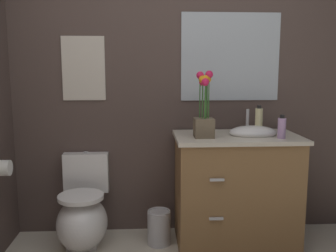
{
  "coord_description": "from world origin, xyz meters",
  "views": [
    {
      "loc": [
        -0.23,
        -1.41,
        1.37
      ],
      "look_at": [
        -0.06,
        1.31,
        0.94
      ],
      "focal_mm": 40.42,
      "sensor_mm": 36.0,
      "label": 1
    }
  ],
  "objects_px": {
    "lotion_bottle": "(282,128)",
    "toilet_paper_roll": "(2,168)",
    "toilet": "(83,215)",
    "trash_bin": "(159,227)",
    "wall_poster": "(84,68)",
    "soap_bottle": "(259,120)",
    "flower_vase": "(204,112)",
    "vanity_cabinet": "(236,188)",
    "wall_mirror": "(230,57)"
  },
  "relations": [
    {
      "from": "lotion_bottle",
      "to": "trash_bin",
      "type": "bearing_deg",
      "value": 169.65
    },
    {
      "from": "trash_bin",
      "to": "vanity_cabinet",
      "type": "bearing_deg",
      "value": -1.52
    },
    {
      "from": "toilet",
      "to": "trash_bin",
      "type": "relative_size",
      "value": 2.54
    },
    {
      "from": "wall_poster",
      "to": "wall_mirror",
      "type": "distance_m",
      "value": 1.18
    },
    {
      "from": "toilet",
      "to": "lotion_bottle",
      "type": "distance_m",
      "value": 1.63
    },
    {
      "from": "trash_bin",
      "to": "wall_mirror",
      "type": "distance_m",
      "value": 1.47
    },
    {
      "from": "soap_bottle",
      "to": "trash_bin",
      "type": "height_order",
      "value": "soap_bottle"
    },
    {
      "from": "trash_bin",
      "to": "toilet_paper_roll",
      "type": "distance_m",
      "value": 1.23
    },
    {
      "from": "trash_bin",
      "to": "toilet_paper_roll",
      "type": "bearing_deg",
      "value": -170.33
    },
    {
      "from": "toilet",
      "to": "lotion_bottle",
      "type": "xyz_separation_m",
      "value": [
        1.46,
        -0.17,
        0.7
      ]
    },
    {
      "from": "toilet",
      "to": "toilet_paper_roll",
      "type": "xyz_separation_m",
      "value": [
        -0.51,
        -0.2,
        0.44
      ]
    },
    {
      "from": "toilet_paper_roll",
      "to": "toilet",
      "type": "bearing_deg",
      "value": 21.18
    },
    {
      "from": "toilet",
      "to": "vanity_cabinet",
      "type": "relative_size",
      "value": 0.66
    },
    {
      "from": "vanity_cabinet",
      "to": "toilet_paper_roll",
      "type": "relative_size",
      "value": 9.46
    },
    {
      "from": "trash_bin",
      "to": "toilet_paper_roll",
      "type": "relative_size",
      "value": 2.47
    },
    {
      "from": "vanity_cabinet",
      "to": "wall_mirror",
      "type": "height_order",
      "value": "wall_mirror"
    },
    {
      "from": "soap_bottle",
      "to": "flower_vase",
      "type": "bearing_deg",
      "value": -161.36
    },
    {
      "from": "soap_bottle",
      "to": "trash_bin",
      "type": "relative_size",
      "value": 0.8
    },
    {
      "from": "flower_vase",
      "to": "wall_mirror",
      "type": "distance_m",
      "value": 0.6
    },
    {
      "from": "lotion_bottle",
      "to": "wall_poster",
      "type": "distance_m",
      "value": 1.58
    },
    {
      "from": "trash_bin",
      "to": "wall_mirror",
      "type": "xyz_separation_m",
      "value": [
        0.59,
        0.28,
        1.31
      ]
    },
    {
      "from": "toilet",
      "to": "trash_bin",
      "type": "height_order",
      "value": "toilet"
    },
    {
      "from": "soap_bottle",
      "to": "wall_poster",
      "type": "bearing_deg",
      "value": 171.27
    },
    {
      "from": "vanity_cabinet",
      "to": "lotion_bottle",
      "type": "height_order",
      "value": "vanity_cabinet"
    },
    {
      "from": "soap_bottle",
      "to": "wall_mirror",
      "type": "relative_size",
      "value": 0.27
    },
    {
      "from": "flower_vase",
      "to": "trash_bin",
      "type": "relative_size",
      "value": 1.78
    },
    {
      "from": "soap_bottle",
      "to": "lotion_bottle",
      "type": "xyz_separation_m",
      "value": [
        0.1,
        -0.23,
        -0.02
      ]
    },
    {
      "from": "toilet",
      "to": "toilet_paper_roll",
      "type": "distance_m",
      "value": 0.7
    },
    {
      "from": "trash_bin",
      "to": "wall_poster",
      "type": "xyz_separation_m",
      "value": [
        -0.58,
        0.28,
        1.22
      ]
    },
    {
      "from": "toilet",
      "to": "trash_bin",
      "type": "xyz_separation_m",
      "value": [
        0.58,
        -0.01,
        -0.11
      ]
    },
    {
      "from": "wall_mirror",
      "to": "toilet_paper_roll",
      "type": "xyz_separation_m",
      "value": [
        -1.68,
        -0.46,
        -0.77
      ]
    },
    {
      "from": "soap_bottle",
      "to": "wall_poster",
      "type": "height_order",
      "value": "wall_poster"
    },
    {
      "from": "flower_vase",
      "to": "wall_poster",
      "type": "relative_size",
      "value": 0.96
    },
    {
      "from": "vanity_cabinet",
      "to": "toilet_paper_roll",
      "type": "xyz_separation_m",
      "value": [
        -1.69,
        -0.17,
        0.24
      ]
    },
    {
      "from": "flower_vase",
      "to": "soap_bottle",
      "type": "xyz_separation_m",
      "value": [
        0.45,
        0.15,
        -0.08
      ]
    },
    {
      "from": "wall_mirror",
      "to": "toilet_paper_roll",
      "type": "bearing_deg",
      "value": -164.59
    },
    {
      "from": "lotion_bottle",
      "to": "soap_bottle",
      "type": "bearing_deg",
      "value": 113.35
    },
    {
      "from": "flower_vase",
      "to": "wall_mirror",
      "type": "height_order",
      "value": "wall_mirror"
    },
    {
      "from": "soap_bottle",
      "to": "wall_mirror",
      "type": "height_order",
      "value": "wall_mirror"
    },
    {
      "from": "soap_bottle",
      "to": "wall_poster",
      "type": "xyz_separation_m",
      "value": [
        -1.36,
        0.21,
        0.4
      ]
    },
    {
      "from": "toilet",
      "to": "soap_bottle",
      "type": "bearing_deg",
      "value": 2.44
    },
    {
      "from": "toilet",
      "to": "wall_poster",
      "type": "xyz_separation_m",
      "value": [
        0.0,
        0.27,
        1.12
      ]
    },
    {
      "from": "flower_vase",
      "to": "wall_poster",
      "type": "height_order",
      "value": "wall_poster"
    },
    {
      "from": "toilet_paper_roll",
      "to": "wall_poster",
      "type": "bearing_deg",
      "value": 42.47
    },
    {
      "from": "toilet",
      "to": "toilet_paper_roll",
      "type": "bearing_deg",
      "value": -158.82
    },
    {
      "from": "wall_mirror",
      "to": "wall_poster",
      "type": "bearing_deg",
      "value": 180.0
    },
    {
      "from": "lotion_bottle",
      "to": "trash_bin",
      "type": "height_order",
      "value": "lotion_bottle"
    },
    {
      "from": "toilet",
      "to": "flower_vase",
      "type": "xyz_separation_m",
      "value": [
        0.91,
        -0.09,
        0.8
      ]
    },
    {
      "from": "toilet",
      "to": "trash_bin",
      "type": "bearing_deg",
      "value": -1.04
    },
    {
      "from": "lotion_bottle",
      "to": "toilet_paper_roll",
      "type": "relative_size",
      "value": 1.56
    }
  ]
}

